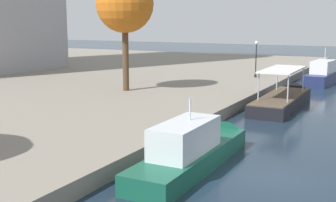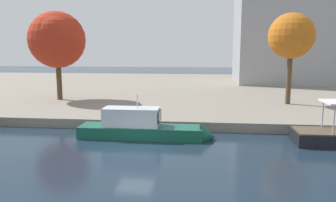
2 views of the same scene
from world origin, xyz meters
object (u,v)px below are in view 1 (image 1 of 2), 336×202
Objects in this scene: mooring_bollard_0 at (291,70)px; tour_boat_3 at (284,102)px; lamp_post at (256,56)px; motor_yacht_4 at (325,76)px; motor_yacht_2 at (195,152)px; tree_3 at (124,4)px.

tour_boat_3 is at bearing -169.48° from mooring_bollard_0.
mooring_bollard_0 is at bearing 10.21° from tour_boat_3.
motor_yacht_4 is at bearing -49.91° from lamp_post.
mooring_bollard_0 is at bearing -28.68° from lamp_post.
motor_yacht_4 reaches higher than motor_yacht_2.
motor_yacht_4 is at bearing -35.10° from tree_3.
motor_yacht_2 is at bearing 178.93° from tour_boat_3.
tour_boat_3 is (17.22, -0.23, -0.29)m from motor_yacht_2.
tour_boat_3 is at bearing -177.47° from motor_yacht_4.
motor_yacht_2 reaches higher than mooring_bollard_0.
motor_yacht_2 is 33.29m from mooring_bollard_0.
motor_yacht_2 reaches higher than tour_boat_3.
tour_boat_3 is at bearing -1.07° from motor_yacht_2.
mooring_bollard_0 is 0.19× the size of lamp_post.
tour_boat_3 is at bearing -75.19° from tree_3.
motor_yacht_2 is 28.80m from lamp_post.
mooring_bollard_0 is at bearing 102.18° from motor_yacht_4.
tree_3 is (13.73, 12.96, 7.73)m from motor_yacht_2.
tree_3 reaches higher than motor_yacht_2.
motor_yacht_2 is at bearing -176.45° from motor_yacht_4.
motor_yacht_4 is 1.05× the size of tree_3.
motor_yacht_2 is 14.12× the size of mooring_bollard_0.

